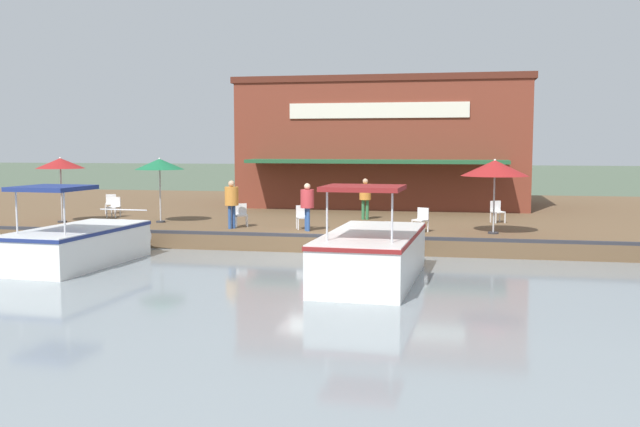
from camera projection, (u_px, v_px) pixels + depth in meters
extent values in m
plane|color=#4C5B47|center=(319.00, 256.00, 23.47)|extent=(220.00, 220.00, 0.00)
cube|color=brown|center=(364.00, 215.00, 34.18)|extent=(22.00, 56.00, 0.60)
cube|color=#2D2D33|center=(320.00, 236.00, 23.51)|extent=(0.20, 50.40, 0.10)
cube|color=brown|center=(386.00, 146.00, 36.40)|extent=(7.54, 13.75, 5.95)
cube|color=#522318|center=(387.00, 84.00, 36.10)|extent=(7.69, 14.03, 0.30)
cube|color=#235633|center=(375.00, 161.00, 31.91)|extent=(1.80, 11.69, 0.16)
cube|color=silver|center=(378.00, 110.00, 32.52)|extent=(0.08, 8.25, 0.70)
cylinder|color=#B7B7B7|center=(494.00, 200.00, 24.34)|extent=(0.06, 0.06, 2.33)
cylinder|color=#2D2D33|center=(493.00, 233.00, 24.45)|extent=(0.36, 0.36, 0.06)
cone|color=maroon|center=(495.00, 168.00, 24.23)|extent=(2.29, 2.29, 0.54)
cone|color=white|center=(495.00, 167.00, 24.23)|extent=(1.42, 1.42, 0.43)
sphere|color=white|center=(495.00, 160.00, 24.21)|extent=(0.08, 0.08, 0.08)
cylinder|color=#B7B7B7|center=(61.00, 192.00, 27.94)|extent=(0.06, 0.06, 2.39)
cylinder|color=#2D2D33|center=(62.00, 222.00, 28.05)|extent=(0.36, 0.36, 0.06)
cone|color=maroon|center=(60.00, 163.00, 27.83)|extent=(1.86, 1.86, 0.40)
cone|color=white|center=(60.00, 163.00, 27.83)|extent=(1.15, 1.15, 0.32)
sphere|color=white|center=(60.00, 158.00, 27.81)|extent=(0.08, 0.08, 0.08)
cylinder|color=#B7B7B7|center=(160.00, 193.00, 27.92)|extent=(0.06, 0.06, 2.35)
cylinder|color=#2D2D33|center=(161.00, 222.00, 28.03)|extent=(0.36, 0.36, 0.06)
cone|color=#19663D|center=(160.00, 164.00, 27.82)|extent=(1.92, 1.92, 0.42)
cone|color=silver|center=(160.00, 164.00, 27.82)|extent=(1.19, 1.19, 0.34)
sphere|color=silver|center=(159.00, 159.00, 27.80)|extent=(0.08, 0.08, 0.08)
cube|color=white|center=(309.00, 224.00, 25.59)|extent=(0.05, 0.05, 0.42)
cube|color=white|center=(298.00, 224.00, 25.52)|extent=(0.05, 0.05, 0.42)
cube|color=white|center=(307.00, 223.00, 25.98)|extent=(0.05, 0.05, 0.42)
cube|color=white|center=(297.00, 223.00, 25.91)|extent=(0.05, 0.05, 0.42)
cube|color=white|center=(303.00, 217.00, 25.73)|extent=(0.57, 0.57, 0.05)
cube|color=white|center=(302.00, 211.00, 25.91)|extent=(0.20, 0.42, 0.40)
cube|color=white|center=(505.00, 218.00, 27.74)|extent=(0.05, 0.05, 0.42)
cube|color=white|center=(496.00, 218.00, 27.63)|extent=(0.05, 0.05, 0.42)
cube|color=white|center=(500.00, 217.00, 28.12)|extent=(0.05, 0.05, 0.42)
cube|color=white|center=(491.00, 217.00, 28.01)|extent=(0.05, 0.05, 0.42)
cube|color=white|center=(498.00, 212.00, 27.86)|extent=(0.59, 0.59, 0.05)
cube|color=white|center=(495.00, 206.00, 28.03)|extent=(0.24, 0.41, 0.40)
cube|color=white|center=(247.00, 221.00, 26.40)|extent=(0.05, 0.05, 0.42)
cube|color=white|center=(237.00, 222.00, 26.32)|extent=(0.05, 0.05, 0.42)
cube|color=white|center=(246.00, 220.00, 26.79)|extent=(0.05, 0.05, 0.42)
cube|color=white|center=(236.00, 221.00, 26.71)|extent=(0.05, 0.05, 0.42)
cube|color=white|center=(241.00, 215.00, 26.53)|extent=(0.58, 0.58, 0.05)
cube|color=white|center=(241.00, 209.00, 26.71)|extent=(0.21, 0.42, 0.40)
cube|color=white|center=(115.00, 209.00, 31.43)|extent=(0.05, 0.05, 0.42)
cube|color=white|center=(105.00, 209.00, 31.37)|extent=(0.05, 0.05, 0.42)
cube|color=white|center=(116.00, 208.00, 31.82)|extent=(0.05, 0.05, 0.42)
cube|color=white|center=(107.00, 209.00, 31.76)|extent=(0.05, 0.05, 0.42)
cube|color=white|center=(111.00, 204.00, 31.57)|extent=(0.57, 0.57, 0.05)
cube|color=white|center=(111.00, 199.00, 31.75)|extent=(0.19, 0.43, 0.40)
cube|color=white|center=(422.00, 227.00, 24.54)|extent=(0.05, 0.05, 0.42)
cube|color=white|center=(412.00, 226.00, 24.79)|extent=(0.05, 0.05, 0.42)
cube|color=white|center=(428.00, 226.00, 24.85)|extent=(0.05, 0.05, 0.42)
cube|color=white|center=(418.00, 225.00, 25.10)|extent=(0.05, 0.05, 0.42)
cube|color=white|center=(420.00, 220.00, 24.80)|extent=(0.60, 0.60, 0.05)
cube|color=white|center=(423.00, 213.00, 24.93)|extent=(0.24, 0.41, 0.40)
cube|color=white|center=(115.00, 213.00, 29.71)|extent=(0.04, 0.04, 0.42)
cube|color=white|center=(107.00, 213.00, 29.81)|extent=(0.04, 0.04, 0.42)
cube|color=white|center=(120.00, 212.00, 30.10)|extent=(0.04, 0.04, 0.42)
cube|color=white|center=(112.00, 212.00, 30.20)|extent=(0.04, 0.04, 0.42)
cube|color=white|center=(113.00, 207.00, 29.93)|extent=(0.46, 0.46, 0.05)
cube|color=white|center=(116.00, 202.00, 30.11)|extent=(0.06, 0.44, 0.40)
cylinder|color=#2D5193|center=(234.00, 217.00, 25.97)|extent=(0.13, 0.13, 0.85)
cylinder|color=#2D5193|center=(230.00, 217.00, 25.85)|extent=(0.13, 0.13, 0.85)
cylinder|color=orange|center=(232.00, 196.00, 25.84)|extent=(0.50, 0.50, 0.67)
sphere|color=tan|center=(231.00, 184.00, 25.79)|extent=(0.23, 0.23, 0.23)
cylinder|color=#2D5193|center=(306.00, 219.00, 25.28)|extent=(0.13, 0.13, 0.82)
cylinder|color=#2D5193|center=(308.00, 220.00, 25.13)|extent=(0.13, 0.13, 0.82)
cylinder|color=#B23338|center=(307.00, 199.00, 25.13)|extent=(0.48, 0.48, 0.65)
sphere|color=#DBB28E|center=(307.00, 186.00, 25.09)|extent=(0.22, 0.22, 0.22)
cylinder|color=#337547|center=(363.00, 210.00, 29.08)|extent=(0.13, 0.13, 0.81)
cylinder|color=#337547|center=(367.00, 210.00, 29.06)|extent=(0.13, 0.13, 0.81)
cylinder|color=orange|center=(365.00, 192.00, 29.00)|extent=(0.47, 0.47, 0.64)
sphere|color=tan|center=(365.00, 181.00, 28.96)|extent=(0.22, 0.22, 0.22)
cube|color=white|center=(78.00, 246.00, 21.09)|extent=(4.97, 2.44, 1.12)
ellipsoid|color=white|center=(121.00, 236.00, 23.42)|extent=(1.83, 2.14, 1.12)
cube|color=navy|center=(77.00, 230.00, 21.04)|extent=(5.03, 2.48, 0.10)
cube|color=navy|center=(52.00, 188.00, 19.82)|extent=(1.94, 1.93, 0.12)
cylinder|color=silver|center=(64.00, 213.00, 19.16)|extent=(0.05, 0.05, 1.23)
cylinder|color=silver|center=(16.00, 211.00, 19.54)|extent=(0.05, 0.05, 1.23)
cylinder|color=silver|center=(123.00, 210.00, 23.53)|extent=(0.15, 1.71, 0.04)
cube|color=white|center=(372.00, 257.00, 18.63)|extent=(5.59, 2.47, 1.28)
ellipsoid|color=white|center=(387.00, 243.00, 21.29)|extent=(2.03, 2.20, 1.28)
cube|color=maroon|center=(372.00, 235.00, 18.58)|extent=(5.66, 2.51, 0.10)
cube|color=maroon|center=(363.00, 188.00, 17.20)|extent=(1.76, 1.97, 0.11)
cylinder|color=silver|center=(392.00, 216.00, 16.59)|extent=(0.05, 0.05, 1.24)
cylinder|color=silver|center=(327.00, 215.00, 16.96)|extent=(0.05, 0.05, 1.24)
cylinder|color=brown|center=(444.00, 175.00, 38.89)|extent=(0.42, 0.42, 2.85)
sphere|color=#387033|center=(445.00, 117.00, 38.59)|extent=(4.48, 4.48, 4.48)
sphere|color=#387033|center=(432.00, 125.00, 37.89)|extent=(3.14, 3.14, 3.14)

